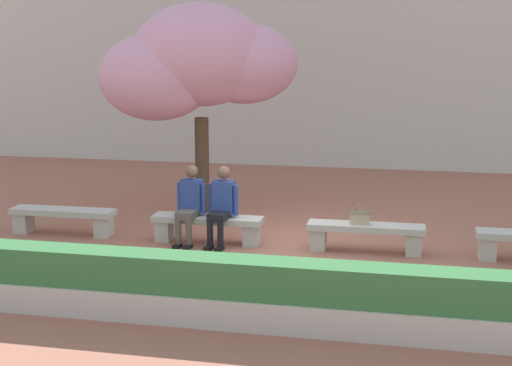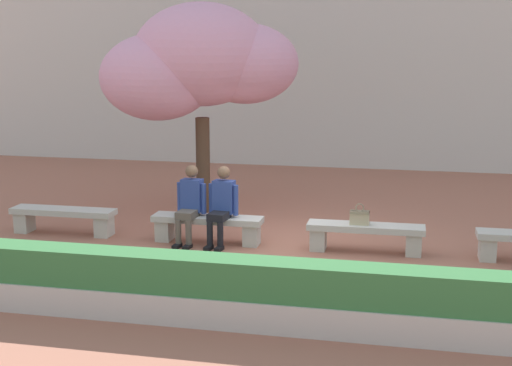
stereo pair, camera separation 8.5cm
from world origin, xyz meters
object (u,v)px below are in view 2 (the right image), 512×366
stone_bench_center (366,233)px  person_seated_right (222,203)px  cherry_tree_main (200,64)px  stone_bench_west_end (64,217)px  handbag (360,216)px  stone_bench_near_west (208,225)px  person_seated_left (190,201)px

stone_bench_center → person_seated_right: bearing=-178.7°
person_seated_right → cherry_tree_main: 3.23m
stone_bench_west_end → person_seated_right: bearing=-1.1°
stone_bench_west_end → handbag: 5.08m
stone_bench_near_west → person_seated_left: 0.48m
stone_bench_near_west → person_seated_left: (-0.28, -0.05, 0.39)m
person_seated_right → handbag: bearing=0.9°
stone_bench_near_west → stone_bench_center: (2.59, 0.00, 0.00)m
stone_bench_west_end → person_seated_left: 2.35m
person_seated_left → cherry_tree_main: bearing=102.0°
stone_bench_center → person_seated_right: (-2.33, -0.05, 0.39)m
cherry_tree_main → handbag: bearing=-33.5°
stone_bench_center → handbag: (-0.10, -0.02, 0.27)m
person_seated_left → handbag: size_ratio=3.81×
stone_bench_west_end → handbag: bearing=-0.2°
stone_bench_west_end → stone_bench_center: bearing=0.0°
handbag → cherry_tree_main: size_ratio=0.08×
handbag → stone_bench_near_west: bearing=179.5°
stone_bench_west_end → stone_bench_near_west: bearing=0.0°
stone_bench_west_end → cherry_tree_main: cherry_tree_main is taller
stone_bench_near_west → stone_bench_west_end: bearing=180.0°
stone_bench_west_end → cherry_tree_main: (1.85, 2.12, 2.57)m
stone_bench_west_end → handbag: size_ratio=5.41×
stone_bench_west_end → person_seated_right: size_ratio=1.42×
stone_bench_center → person_seated_right: 2.36m
stone_bench_west_end → stone_bench_near_west: 2.59m
stone_bench_near_west → person_seated_right: size_ratio=1.42×
stone_bench_near_west → handbag: bearing=-0.5°
handbag → cherry_tree_main: (-3.23, 2.14, 2.29)m
stone_bench_west_end → person_seated_left: size_ratio=1.42×
stone_bench_center → cherry_tree_main: (-3.33, 2.12, 2.57)m
stone_bench_west_end → cherry_tree_main: size_ratio=0.46×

